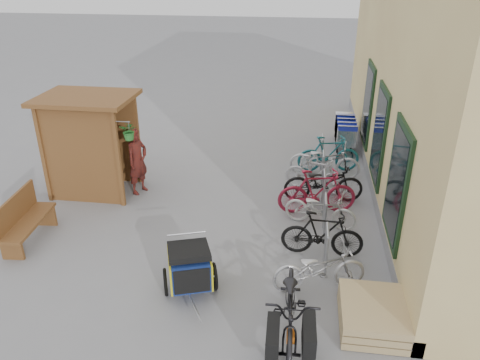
# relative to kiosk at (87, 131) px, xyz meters

# --- Properties ---
(ground) EXTENTS (80.00, 80.00, 0.00)m
(ground) POSITION_rel_kiosk_xyz_m (3.28, -2.47, -1.55)
(ground) COLOR gray
(kiosk) EXTENTS (2.49, 1.65, 2.40)m
(kiosk) POSITION_rel_kiosk_xyz_m (0.00, 0.00, 0.00)
(kiosk) COLOR brown
(kiosk) RESTS_ON ground
(bike_rack) EXTENTS (0.05, 5.35, 0.86)m
(bike_rack) POSITION_rel_kiosk_xyz_m (5.58, -0.07, -1.04)
(bike_rack) COLOR #A5A8AD
(bike_rack) RESTS_ON ground
(pallet_stack) EXTENTS (1.00, 1.20, 0.40)m
(pallet_stack) POSITION_rel_kiosk_xyz_m (6.28, -3.87, -1.34)
(pallet_stack) COLOR tan
(pallet_stack) RESTS_ON ground
(bench) EXTENTS (0.60, 1.62, 1.01)m
(bench) POSITION_rel_kiosk_xyz_m (-0.40, -2.36, -1.04)
(bench) COLOR brown
(bench) RESTS_ON ground
(shopping_carts) EXTENTS (0.56, 1.89, 1.01)m
(shopping_carts) POSITION_rel_kiosk_xyz_m (6.28, 3.86, -0.97)
(shopping_carts) COLOR silver
(shopping_carts) RESTS_ON ground
(child_trailer) EXTENTS (1.02, 1.57, 0.91)m
(child_trailer) POSITION_rel_kiosk_xyz_m (3.26, -3.41, -1.05)
(child_trailer) COLOR navy
(child_trailer) RESTS_ON ground
(cargo_bike) EXTENTS (0.80, 2.11, 1.10)m
(cargo_bike) POSITION_rel_kiosk_xyz_m (5.02, -4.34, -1.01)
(cargo_bike) COLOR black
(cargo_bike) RESTS_ON ground
(person_kiosk) EXTENTS (0.60, 0.71, 1.65)m
(person_kiosk) POSITION_rel_kiosk_xyz_m (1.14, 0.09, -0.73)
(person_kiosk) COLOR maroon
(person_kiosk) RESTS_ON ground
(bike_0) EXTENTS (1.74, 1.00, 0.86)m
(bike_0) POSITION_rel_kiosk_xyz_m (5.45, -3.07, -1.12)
(bike_0) COLOR #AFAFB5
(bike_0) RESTS_ON ground
(bike_1) EXTENTS (1.58, 0.49, 0.94)m
(bike_1) POSITION_rel_kiosk_xyz_m (5.51, -2.02, -1.08)
(bike_1) COLOR black
(bike_1) RESTS_ON ground
(bike_2) EXTENTS (1.65, 0.95, 0.82)m
(bike_2) POSITION_rel_kiosk_xyz_m (5.50, -0.91, -1.14)
(bike_2) COLOR #BCBDB8
(bike_2) RESTS_ON ground
(bike_3) EXTENTS (1.82, 0.82, 1.06)m
(bike_3) POSITION_rel_kiosk_xyz_m (5.43, -0.35, -1.02)
(bike_3) COLOR maroon
(bike_3) RESTS_ON ground
(bike_4) EXTENTS (1.91, 0.85, 0.97)m
(bike_4) POSITION_rel_kiosk_xyz_m (5.58, 0.24, -1.07)
(bike_4) COLOR black
(bike_4) RESTS_ON ground
(bike_5) EXTENTS (1.61, 0.89, 0.93)m
(bike_5) POSITION_rel_kiosk_xyz_m (5.40, 0.72, -1.09)
(bike_5) COLOR #AFAFB5
(bike_5) RESTS_ON ground
(bike_6) EXTENTS (1.87, 0.80, 0.96)m
(bike_6) POSITION_rel_kiosk_xyz_m (5.64, 1.58, -1.07)
(bike_6) COLOR #AFAFB5
(bike_6) RESTS_ON ground
(bike_7) EXTENTS (1.72, 0.78, 1.00)m
(bike_7) POSITION_rel_kiosk_xyz_m (5.75, 1.98, -1.05)
(bike_7) COLOR #1B616D
(bike_7) RESTS_ON ground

